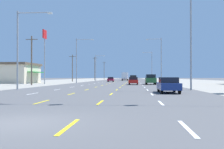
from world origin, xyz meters
TOP-DOWN VIEW (x-y plane):
  - ground_plane at (0.00, 66.00)m, footprint 572.00×572.00m
  - lot_apron_left at (-24.75, 66.00)m, footprint 28.00×440.00m
  - lot_apron_right at (24.75, 66.00)m, footprint 28.00×440.00m
  - lane_markings at (0.00, 104.50)m, footprint 10.64×227.60m
  - signal_span_wire at (-0.03, 7.65)m, footprint 26.44×0.52m
  - sedan_far_right_nearest at (6.94, 16.84)m, footprint 1.80×4.50m
  - sedan_inner_right_near at (3.61, 42.54)m, footprint 1.80×4.50m
  - suv_far_right_mid at (6.98, 44.07)m, footprint 1.98×4.90m
  - suv_inner_right_midfar at (3.53, 68.85)m, footprint 1.98×4.90m
  - sedan_inner_left_far at (-3.29, 71.92)m, footprint 1.80×4.50m
  - box_truck_center_turn_farther at (0.13, 97.31)m, footprint 2.40×7.20m
  - sedan_center_turn_farthest at (0.06, 123.67)m, footprint 1.80×4.50m
  - storefront_left_row_1 at (-25.75, 52.60)m, footprint 13.04×10.96m
  - pole_sign_left_row_1 at (-14.83, 45.35)m, footprint 0.24×2.00m
  - streetlight_left_row_0 at (-9.69, 22.18)m, footprint 4.32×0.26m
  - streetlight_right_row_0 at (9.88, 22.18)m, footprint 3.36×0.26m
  - streetlight_left_row_1 at (-9.75, 54.71)m, footprint 4.30×0.26m
  - streetlight_right_row_1 at (9.84, 54.71)m, footprint 3.62×0.26m
  - streetlight_left_row_2 at (-9.83, 87.25)m, footprint 3.43×0.26m
  - streetlight_right_row_2 at (9.86, 87.25)m, footprint 3.41×0.26m
  - utility_pole_left_row_0 at (-14.56, 37.67)m, footprint 2.20×0.26m
  - utility_pole_left_row_1 at (-15.61, 73.64)m, footprint 2.20×0.26m
  - utility_pole_left_row_2 at (-13.54, 107.48)m, footprint 2.20×0.26m
  - utility_pole_left_row_3 at (-12.98, 139.57)m, footprint 2.20×0.26m

SIDE VIEW (x-z plane):
  - ground_plane at x=0.00m, z-range 0.00..0.00m
  - lot_apron_left at x=-24.75m, z-range 0.00..0.01m
  - lot_apron_right at x=24.75m, z-range 0.00..0.01m
  - lane_markings at x=0.00m, z-range 0.00..0.01m
  - sedan_far_right_nearest at x=6.94m, z-range 0.03..1.49m
  - sedan_inner_right_near at x=3.61m, z-range 0.03..1.49m
  - sedan_inner_left_far at x=-3.29m, z-range 0.03..1.49m
  - sedan_center_turn_farthest at x=0.06m, z-range 0.03..1.49m
  - suv_far_right_mid at x=6.98m, z-range 0.04..2.02m
  - suv_inner_right_midfar at x=3.53m, z-range 0.04..2.02m
  - box_truck_center_turn_farther at x=0.13m, z-range 0.22..3.45m
  - storefront_left_row_1 at x=-25.75m, z-range 0.03..4.78m
  - utility_pole_left_row_1 at x=-15.61m, z-range 0.19..8.69m
  - utility_pole_left_row_0 at x=-14.56m, z-range 0.19..9.02m
  - utility_pole_left_row_3 at x=-12.98m, z-range 0.20..10.28m
  - utility_pole_left_row_2 at x=-13.54m, z-range 0.20..10.54m
  - streetlight_left_row_2 at x=-9.83m, z-range 0.68..10.16m
  - streetlight_left_row_0 at x=-9.69m, z-range 0.79..10.18m
  - signal_span_wire at x=-0.03m, z-range 0.95..10.42m
  - streetlight_right_row_2 at x=9.86m, z-range 0.69..11.24m
  - streetlight_right_row_1 at x=9.84m, z-range 0.72..11.43m
  - streetlight_right_row_0 at x=9.88m, z-range 0.69..11.65m
  - streetlight_left_row_1 at x=-9.75m, z-range 0.81..11.62m
  - pole_sign_left_row_1 at x=-14.83m, z-range 2.78..14.07m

